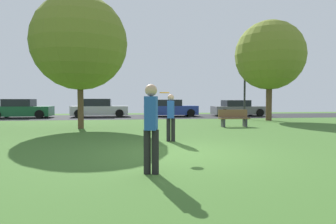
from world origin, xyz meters
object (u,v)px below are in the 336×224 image
(oak_tree_left, at_px, (270,55))
(frisbee_disc, at_px, (165,93))
(parked_car_green, at_px, (22,109))
(parked_car_grey, at_px, (237,109))
(street_lamp_post, at_px, (245,88))
(oak_tree_center, at_px, (80,43))
(parked_car_silver, at_px, (99,109))
(parked_car_blue, at_px, (170,109))
(person_catcher, at_px, (171,116))
(park_bench, at_px, (234,118))
(person_thrower, at_px, (151,124))

(oak_tree_left, height_order, frisbee_disc, oak_tree_left)
(parked_car_green, relative_size, parked_car_grey, 0.98)
(oak_tree_left, height_order, street_lamp_post, oak_tree_left)
(oak_tree_center, height_order, parked_car_silver, oak_tree_center)
(parked_car_blue, height_order, parked_car_grey, parked_car_blue)
(person_catcher, bearing_deg, parked_car_green, -131.24)
(parked_car_blue, relative_size, street_lamp_post, 0.99)
(oak_tree_center, height_order, parked_car_green, oak_tree_center)
(parked_car_silver, bearing_deg, person_catcher, -75.25)
(frisbee_disc, distance_m, park_bench, 8.02)
(parked_car_green, xyz_separation_m, street_lamp_post, (16.58, -3.63, 1.58))
(oak_tree_left, relative_size, park_bench, 4.21)
(person_catcher, xyz_separation_m, parked_car_green, (-9.58, 13.73, -0.22))
(oak_tree_left, bearing_deg, frisbee_disc, -129.37)
(oak_tree_left, relative_size, parked_car_blue, 1.52)
(oak_tree_center, relative_size, frisbee_disc, 17.75)
(frisbee_disc, height_order, street_lamp_post, street_lamp_post)
(oak_tree_center, bearing_deg, street_lamp_post, 26.02)
(oak_tree_left, height_order, parked_car_green, oak_tree_left)
(parked_car_blue, height_order, street_lamp_post, street_lamp_post)
(parked_car_green, relative_size, park_bench, 2.70)
(parked_car_silver, distance_m, street_lamp_post, 11.61)
(parked_car_grey, bearing_deg, parked_car_green, -179.87)
(frisbee_disc, height_order, parked_car_silver, frisbee_disc)
(frisbee_disc, relative_size, parked_car_silver, 0.08)
(oak_tree_left, bearing_deg, parked_car_green, 163.56)
(parked_car_blue, xyz_separation_m, parked_car_grey, (5.84, -0.36, -0.02))
(oak_tree_center, distance_m, parked_car_blue, 11.54)
(frisbee_disc, xyz_separation_m, parked_car_grey, (8.41, 15.64, -1.00))
(parked_car_green, xyz_separation_m, parked_car_grey, (17.53, 0.04, -0.04))
(park_bench, bearing_deg, street_lamp_post, -118.29)
(oak_tree_center, distance_m, person_thrower, 9.94)
(oak_tree_left, relative_size, frisbee_disc, 18.37)
(person_catcher, bearing_deg, street_lamp_post, 159.13)
(frisbee_disc, bearing_deg, person_catcher, 76.15)
(parked_car_silver, distance_m, parked_car_blue, 5.85)
(parked_car_green, height_order, parked_car_grey, parked_car_green)
(parked_car_grey, distance_m, park_bench, 9.92)
(parked_car_silver, relative_size, parked_car_blue, 1.02)
(oak_tree_left, xyz_separation_m, park_bench, (-4.00, -3.88, -3.94))
(parked_car_green, bearing_deg, frisbee_disc, -59.70)
(person_catcher, bearing_deg, parked_car_grey, 163.85)
(frisbee_disc, bearing_deg, oak_tree_left, 50.63)
(frisbee_disc, xyz_separation_m, street_lamp_post, (7.46, 11.97, 0.62))
(oak_tree_center, bearing_deg, parked_car_green, 123.25)
(parked_car_green, xyz_separation_m, park_bench, (13.64, -9.08, -0.20))
(parked_car_green, distance_m, street_lamp_post, 17.05)
(oak_tree_left, bearing_deg, parked_car_grey, 91.26)
(oak_tree_center, distance_m, oak_tree_left, 12.38)
(parked_car_green, bearing_deg, parked_car_silver, 4.70)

